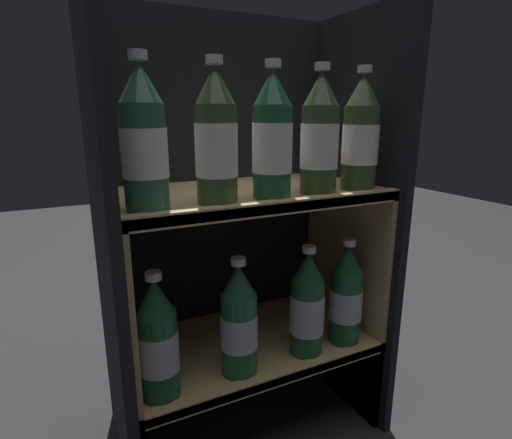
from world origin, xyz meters
name	(u,v)px	position (x,y,z in m)	size (l,w,h in m)	color
fridge_back_wall	(219,219)	(0.00, 0.32, 0.48)	(0.59, 0.02, 0.96)	black
fridge_side_left	(107,256)	(-0.29, 0.15, 0.48)	(0.02, 0.35, 0.96)	black
fridge_side_right	(352,221)	(0.29, 0.15, 0.48)	(0.02, 0.35, 0.96)	black
shelf_lower	(249,359)	(0.00, 0.14, 0.18)	(0.55, 0.31, 0.23)	tan
shelf_upper	(248,266)	(0.00, 0.15, 0.41)	(0.55, 0.31, 0.59)	tan
bottle_upper_front_0	(144,143)	(-0.22, 0.05, 0.69)	(0.07, 0.07, 0.24)	#285B42
bottle_upper_front_1	(216,141)	(-0.10, 0.05, 0.69)	(0.07, 0.07, 0.24)	#384C28
bottle_upper_front_2	(272,139)	(0.01, 0.05, 0.69)	(0.07, 0.07, 0.24)	#1E5638
bottle_upper_front_3	(320,138)	(0.11, 0.05, 0.69)	(0.07, 0.07, 0.24)	#384C28
bottle_upper_front_4	(361,137)	(0.21, 0.05, 0.69)	(0.07, 0.07, 0.24)	#384C28
bottle_lower_front_0	(158,343)	(-0.22, 0.05, 0.34)	(0.07, 0.07, 0.24)	#194C2D
bottle_lower_front_1	(239,323)	(-0.06, 0.05, 0.34)	(0.07, 0.07, 0.24)	#1E5638
bottle_lower_front_2	(307,307)	(0.10, 0.05, 0.34)	(0.07, 0.07, 0.24)	#194C2D
bottle_lower_front_3	(346,297)	(0.20, 0.05, 0.34)	(0.07, 0.07, 0.24)	#194C2D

